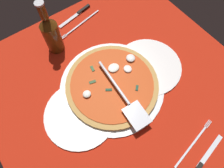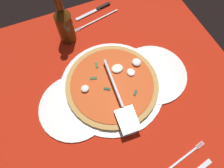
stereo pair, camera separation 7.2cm
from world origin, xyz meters
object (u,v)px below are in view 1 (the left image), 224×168
(place_setting_near, at_px, (197,153))
(pizza, at_px, (112,84))
(dinner_plate_left, at_px, (80,114))
(place_setting_far, at_px, (79,19))
(beer_bottle, at_px, (51,33))
(pizza_server, at_px, (124,97))
(dinner_plate_right, at_px, (148,66))

(place_setting_near, bearing_deg, pizza, 92.18)
(dinner_plate_left, relative_size, place_setting_far, 1.14)
(pizza, relative_size, beer_bottle, 1.46)
(beer_bottle, bearing_deg, place_setting_near, -75.80)
(place_setting_near, height_order, place_setting_far, same)
(pizza, height_order, place_setting_far, pizza)
(pizza_server, relative_size, place_setting_far, 1.30)
(pizza, relative_size, place_setting_far, 1.55)
(dinner_plate_right, relative_size, pizza_server, 0.89)
(pizza, height_order, pizza_server, pizza_server)
(dinner_plate_left, distance_m, dinner_plate_right, 0.31)
(pizza_server, xyz_separation_m, beer_bottle, (-0.08, 0.34, 0.05))
(pizza_server, bearing_deg, place_setting_far, 173.59)
(dinner_plate_right, xyz_separation_m, pizza, (-0.16, 0.01, 0.01))
(pizza, xyz_separation_m, place_setting_near, (0.08, -0.35, -0.01))
(pizza_server, bearing_deg, dinner_plate_left, -103.77)
(dinner_plate_right, bearing_deg, dinner_plate_left, -177.72)
(place_setting_far, bearing_deg, pizza_server, 68.68)
(dinner_plate_right, distance_m, place_setting_far, 0.37)
(pizza, distance_m, pizza_server, 0.08)
(beer_bottle, bearing_deg, place_setting_far, 26.61)
(dinner_plate_left, xyz_separation_m, place_setting_far, (0.23, 0.37, -0.00))
(dinner_plate_left, height_order, dinner_plate_right, same)
(pizza, height_order, beer_bottle, beer_bottle)
(pizza, distance_m, beer_bottle, 0.29)
(beer_bottle, bearing_deg, dinner_plate_left, -103.93)
(pizza_server, distance_m, place_setting_near, 0.29)
(place_setting_near, relative_size, place_setting_far, 0.96)
(dinner_plate_left, height_order, pizza_server, pizza_server)
(dinner_plate_right, bearing_deg, pizza_server, -159.95)
(dinner_plate_left, relative_size, pizza, 0.73)
(pizza_server, distance_m, beer_bottle, 0.35)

